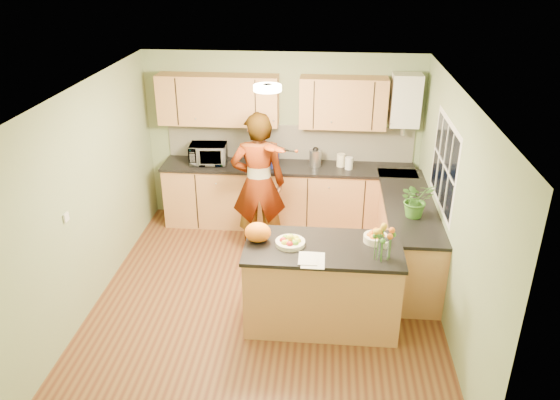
{
  "coord_description": "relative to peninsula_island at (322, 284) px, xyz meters",
  "views": [
    {
      "loc": [
        0.63,
        -5.36,
        3.82
      ],
      "look_at": [
        0.11,
        0.5,
        1.07
      ],
      "focal_mm": 35.0,
      "sensor_mm": 36.0,
      "label": 1
    }
  ],
  "objects": [
    {
      "name": "window_right",
      "position": [
        1.34,
        0.96,
        1.07
      ],
      "size": [
        0.01,
        1.3,
        1.05
      ],
      "color": "white",
      "rests_on": "wall_right"
    },
    {
      "name": "fruit_dish",
      "position": [
        -0.35,
        0.0,
        0.52
      ],
      "size": [
        0.31,
        0.31,
        0.11
      ],
      "color": "#F3E6C2",
      "rests_on": "peninsula_island"
    },
    {
      "name": "blue_box",
      "position": [
        -0.87,
        2.3,
        0.59
      ],
      "size": [
        0.38,
        0.33,
        0.26
      ],
      "primitive_type": "cube",
      "rotation": [
        0.0,
        0.0,
        -0.34
      ],
      "color": "navy",
      "rests_on": "back_counter"
    },
    {
      "name": "jar_cream",
      "position": [
        0.21,
        2.36,
        0.55
      ],
      "size": [
        0.16,
        0.16,
        0.18
      ],
      "primitive_type": "cylinder",
      "rotation": [
        0.0,
        0.0,
        0.39
      ],
      "color": "#F3E6C2",
      "rests_on": "back_counter"
    },
    {
      "name": "orange_bag",
      "position": [
        -0.7,
        0.05,
        0.58
      ],
      "size": [
        0.31,
        0.27,
        0.21
      ],
      "primitive_type": "ellipsoid",
      "rotation": [
        0.0,
        0.0,
        0.11
      ],
      "color": "orange",
      "rests_on": "peninsula_island"
    },
    {
      "name": "wall_front",
      "position": [
        -0.65,
        -1.89,
        0.77
      ],
      "size": [
        4.0,
        0.02,
        2.5
      ],
      "primitive_type": "cube",
      "color": "gray",
      "rests_on": "floor"
    },
    {
      "name": "jar_white",
      "position": [
        0.32,
        2.26,
        0.55
      ],
      "size": [
        0.12,
        0.12,
        0.17
      ],
      "primitive_type": "cylinder",
      "rotation": [
        0.0,
        0.0,
        0.07
      ],
      "color": "white",
      "rests_on": "back_counter"
    },
    {
      "name": "microwave",
      "position": [
        -1.71,
        2.31,
        0.61
      ],
      "size": [
        0.55,
        0.39,
        0.29
      ],
      "primitive_type": "imported",
      "rotation": [
        0.0,
        0.0,
        0.07
      ],
      "color": "white",
      "rests_on": "back_counter"
    },
    {
      "name": "light_switch",
      "position": [
        -2.63,
        -0.24,
        0.82
      ],
      "size": [
        0.02,
        0.09,
        0.09
      ],
      "primitive_type": "cube",
      "color": "white",
      "rests_on": "wall_left"
    },
    {
      "name": "right_counter",
      "position": [
        1.05,
        1.21,
        -0.01
      ],
      "size": [
        0.62,
        2.24,
        0.94
      ],
      "color": "#BE7C4C",
      "rests_on": "floor"
    },
    {
      "name": "flower_vase",
      "position": [
        0.6,
        -0.18,
        0.78
      ],
      "size": [
        0.25,
        0.25,
        0.46
      ],
      "rotation": [
        0.0,
        0.0,
        0.04
      ],
      "color": "silver",
      "rests_on": "peninsula_island"
    },
    {
      "name": "papers",
      "position": [
        -0.1,
        -0.3,
        0.48
      ],
      "size": [
        0.23,
        0.32,
        0.01
      ],
      "primitive_type": "cube",
      "color": "white",
      "rests_on": "peninsula_island"
    },
    {
      "name": "kettle",
      "position": [
        -0.16,
        2.34,
        0.6
      ],
      "size": [
        0.17,
        0.17,
        0.33
      ],
      "rotation": [
        0.0,
        0.0,
        0.15
      ],
      "color": "silver",
      "rests_on": "back_counter"
    },
    {
      "name": "potted_plant",
      "position": [
        1.05,
        0.83,
        0.68
      ],
      "size": [
        0.48,
        0.44,
        0.43
      ],
      "primitive_type": "imported",
      "rotation": [
        0.0,
        0.0,
        0.32
      ],
      "color": "#3A7226",
      "rests_on": "right_counter"
    },
    {
      "name": "wall_left",
      "position": [
        -2.65,
        0.36,
        0.77
      ],
      "size": [
        0.02,
        4.5,
        2.5
      ],
      "primitive_type": "cube",
      "color": "gray",
      "rests_on": "floor"
    },
    {
      "name": "splashback",
      "position": [
        -0.55,
        2.59,
        0.72
      ],
      "size": [
        3.6,
        0.02,
        0.52
      ],
      "primitive_type": "cube",
      "color": "white",
      "rests_on": "back_counter"
    },
    {
      "name": "violin",
      "position": [
        -0.68,
        1.3,
        1.08
      ],
      "size": [
        0.57,
        0.49,
        0.14
      ],
      "primitive_type": null,
      "rotation": [
        0.17,
        0.0,
        -0.61
      ],
      "color": "#491304",
      "rests_on": "violinist"
    },
    {
      "name": "upper_cabinets",
      "position": [
        -0.82,
        2.44,
        1.37
      ],
      "size": [
        3.2,
        0.34,
        0.7
      ],
      "color": "#BE7C4C",
      "rests_on": "wall_back"
    },
    {
      "name": "ceiling",
      "position": [
        -0.65,
        0.36,
        2.02
      ],
      "size": [
        4.0,
        4.5,
        0.02
      ],
      "primitive_type": "cube",
      "color": "white",
      "rests_on": "wall_back"
    },
    {
      "name": "back_counter",
      "position": [
        -0.55,
        2.31,
        -0.01
      ],
      "size": [
        3.64,
        0.62,
        0.94
      ],
      "color": "#BE7C4C",
      "rests_on": "floor"
    },
    {
      "name": "wall_back",
      "position": [
        -0.65,
        2.61,
        0.77
      ],
      "size": [
        4.0,
        0.02,
        2.5
      ],
      "primitive_type": "cube",
      "color": "gray",
      "rests_on": "floor"
    },
    {
      "name": "peninsula_island",
      "position": [
        0.0,
        0.0,
        0.0
      ],
      "size": [
        1.66,
        0.85,
        0.95
      ],
      "color": "#BE7C4C",
      "rests_on": "floor"
    },
    {
      "name": "violinist",
      "position": [
        -0.88,
        1.52,
        0.5
      ],
      "size": [
        0.76,
        0.55,
        1.95
      ],
      "primitive_type": "imported",
      "rotation": [
        0.0,
        0.0,
        3.26
      ],
      "color": "#D8A284",
      "rests_on": "floor"
    },
    {
      "name": "boiler",
      "position": [
        1.05,
        2.45,
        1.42
      ],
      "size": [
        0.4,
        0.3,
        0.86
      ],
      "color": "white",
      "rests_on": "wall_back"
    },
    {
      "name": "orange_bowl",
      "position": [
        0.55,
        0.15,
        0.54
      ],
      "size": [
        0.26,
        0.26,
        0.15
      ],
      "color": "#F3E6C2",
      "rests_on": "peninsula_island"
    },
    {
      "name": "ceiling_lamp",
      "position": [
        -0.65,
        0.66,
        1.98
      ],
      "size": [
        0.3,
        0.3,
        0.07
      ],
      "color": "#FFEABF",
      "rests_on": "ceiling"
    },
    {
      "name": "floor",
      "position": [
        -0.65,
        0.36,
        -0.48
      ],
      "size": [
        4.5,
        4.5,
        0.0
      ],
      "primitive_type": "plane",
      "color": "#562A18",
      "rests_on": "ground"
    },
    {
      "name": "wall_right",
      "position": [
        1.35,
        0.36,
        0.77
      ],
      "size": [
        0.02,
        4.5,
        2.5
      ],
      "primitive_type": "cube",
      "color": "gray",
      "rests_on": "floor"
    }
  ]
}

